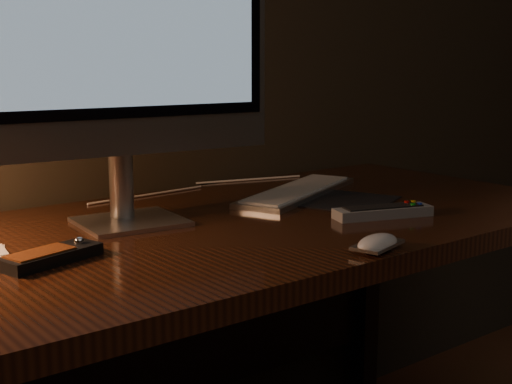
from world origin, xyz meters
TOP-DOWN VIEW (x-y plane):
  - desk at (0.00, 1.93)m, footprint 1.60×0.75m
  - monitor at (-0.17, 1.95)m, footprint 0.61×0.19m
  - keyboard at (0.29, 1.98)m, footprint 0.45×0.29m
  - mousepad at (0.33, 1.85)m, footprint 0.27×0.25m
  - mouse at (0.07, 1.52)m, footprint 0.11×0.08m
  - media_remote at (-0.40, 1.80)m, footprint 0.18×0.10m
  - tv_remote at (0.27, 1.69)m, footprint 0.22×0.12m
  - cable at (0.16, 2.19)m, footprint 0.62×0.08m

SIDE VIEW (x-z plane):
  - desk at x=0.00m, z-range 0.25..1.00m
  - mousepad at x=0.33m, z-range 0.75..0.75m
  - cable at x=0.16m, z-range 0.75..0.76m
  - keyboard at x=0.29m, z-range 0.75..0.77m
  - mouse at x=0.07m, z-range 0.75..0.77m
  - media_remote at x=-0.40m, z-range 0.75..0.78m
  - tv_remote at x=0.27m, z-range 0.75..0.78m
  - monitor at x=-0.17m, z-range 0.81..1.44m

